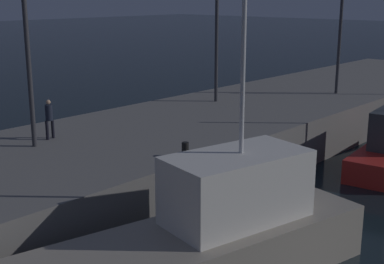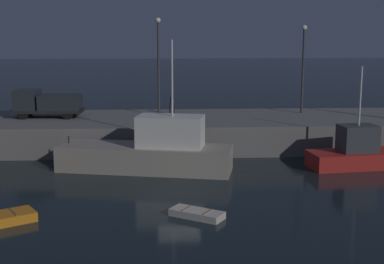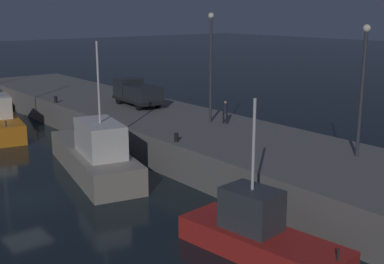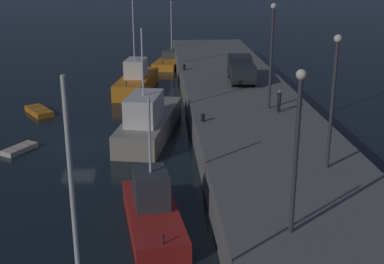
{
  "view_description": "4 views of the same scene",
  "coord_description": "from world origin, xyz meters",
  "px_view_note": "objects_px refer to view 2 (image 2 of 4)",
  "views": [
    {
      "loc": [
        -12.84,
        -4.19,
        8.52
      ],
      "look_at": [
        5.0,
        12.09,
        2.33
      ],
      "focal_mm": 50.63,
      "sensor_mm": 36.0,
      "label": 1
    },
    {
      "loc": [
        -0.85,
        -30.82,
        9.51
      ],
      "look_at": [
        1.29,
        9.78,
        1.9
      ],
      "focal_mm": 50.67,
      "sensor_mm": 36.0,
      "label": 2
    },
    {
      "loc": [
        27.74,
        -9.48,
        10.74
      ],
      "look_at": [
        1.04,
        11.62,
        2.55
      ],
      "focal_mm": 47.32,
      "sensor_mm": 36.0,
      "label": 3
    },
    {
      "loc": [
        38.76,
        6.03,
        13.94
      ],
      "look_at": [
        3.84,
        8.67,
        2.21
      ],
      "focal_mm": 49.23,
      "sensor_mm": 36.0,
      "label": 4
    }
  ],
  "objects_px": {
    "fishing_boat_blue": "(151,152)",
    "rowboat_white_mid": "(197,214)",
    "bollard_west": "(200,123)",
    "lamp_post_west": "(158,59)",
    "dockworker": "(172,103)",
    "lamp_post_east": "(303,62)",
    "fishing_trawler_red": "(363,153)",
    "utility_truck": "(47,103)"
  },
  "relations": [
    {
      "from": "fishing_boat_blue",
      "to": "rowboat_white_mid",
      "type": "distance_m",
      "value": 10.09
    },
    {
      "from": "bollard_west",
      "to": "lamp_post_west",
      "type": "bearing_deg",
      "value": 119.46
    },
    {
      "from": "dockworker",
      "to": "lamp_post_east",
      "type": "bearing_deg",
      "value": 0.74
    },
    {
      "from": "fishing_boat_blue",
      "to": "bollard_west",
      "type": "distance_m",
      "value": 5.61
    },
    {
      "from": "fishing_boat_blue",
      "to": "rowboat_white_mid",
      "type": "xyz_separation_m",
      "value": [
        2.57,
        -9.69,
        -1.16
      ]
    },
    {
      "from": "fishing_trawler_red",
      "to": "dockworker",
      "type": "xyz_separation_m",
      "value": [
        -13.35,
        9.93,
        2.38
      ]
    },
    {
      "from": "rowboat_white_mid",
      "to": "lamp_post_east",
      "type": "distance_m",
      "value": 23.56
    },
    {
      "from": "lamp_post_west",
      "to": "fishing_boat_blue",
      "type": "bearing_deg",
      "value": -92.96
    },
    {
      "from": "rowboat_white_mid",
      "to": "lamp_post_east",
      "type": "bearing_deg",
      "value": 62.38
    },
    {
      "from": "lamp_post_east",
      "to": "dockworker",
      "type": "distance_m",
      "value": 11.96
    },
    {
      "from": "rowboat_white_mid",
      "to": "utility_truck",
      "type": "height_order",
      "value": "utility_truck"
    },
    {
      "from": "lamp_post_west",
      "to": "utility_truck",
      "type": "distance_m",
      "value": 10.03
    },
    {
      "from": "lamp_post_west",
      "to": "bollard_west",
      "type": "xyz_separation_m",
      "value": [
        3.17,
        -5.61,
        -4.5
      ]
    },
    {
      "from": "utility_truck",
      "to": "dockworker",
      "type": "relative_size",
      "value": 3.36
    },
    {
      "from": "lamp_post_west",
      "to": "fishing_trawler_red",
      "type": "bearing_deg",
      "value": -33.02
    },
    {
      "from": "rowboat_white_mid",
      "to": "lamp_post_west",
      "type": "relative_size",
      "value": 0.36
    },
    {
      "from": "fishing_trawler_red",
      "to": "lamp_post_east",
      "type": "xyz_separation_m",
      "value": [
        -1.92,
        10.08,
        5.87
      ]
    },
    {
      "from": "fishing_trawler_red",
      "to": "bollard_west",
      "type": "xyz_separation_m",
      "value": [
        -11.3,
        3.79,
        1.67
      ]
    },
    {
      "from": "fishing_trawler_red",
      "to": "rowboat_white_mid",
      "type": "relative_size",
      "value": 2.79
    },
    {
      "from": "fishing_boat_blue",
      "to": "bollard_west",
      "type": "height_order",
      "value": "fishing_boat_blue"
    },
    {
      "from": "rowboat_white_mid",
      "to": "utility_truck",
      "type": "xyz_separation_m",
      "value": [
        -11.42,
        18.63,
        3.4
      ]
    },
    {
      "from": "rowboat_white_mid",
      "to": "fishing_boat_blue",
      "type": "bearing_deg",
      "value": 104.87
    },
    {
      "from": "fishing_trawler_red",
      "to": "lamp_post_west",
      "type": "xyz_separation_m",
      "value": [
        -14.47,
        9.4,
        6.18
      ]
    },
    {
      "from": "fishing_boat_blue",
      "to": "lamp_post_west",
      "type": "distance_m",
      "value": 11.28
    },
    {
      "from": "fishing_trawler_red",
      "to": "dockworker",
      "type": "distance_m",
      "value": 16.81
    },
    {
      "from": "fishing_trawler_red",
      "to": "rowboat_white_mid",
      "type": "xyz_separation_m",
      "value": [
        -12.39,
        -9.95,
        -0.79
      ]
    },
    {
      "from": "fishing_trawler_red",
      "to": "lamp_post_east",
      "type": "distance_m",
      "value": 11.82
    },
    {
      "from": "rowboat_white_mid",
      "to": "fishing_trawler_red",
      "type": "bearing_deg",
      "value": 38.75
    },
    {
      "from": "lamp_post_west",
      "to": "bollard_west",
      "type": "distance_m",
      "value": 7.86
    },
    {
      "from": "lamp_post_east",
      "to": "bollard_west",
      "type": "distance_m",
      "value": 12.05
    },
    {
      "from": "fishing_boat_blue",
      "to": "lamp_post_west",
      "type": "bearing_deg",
      "value": 87.04
    },
    {
      "from": "utility_truck",
      "to": "dockworker",
      "type": "bearing_deg",
      "value": 6.82
    },
    {
      "from": "fishing_trawler_red",
      "to": "utility_truck",
      "type": "distance_m",
      "value": 25.48
    },
    {
      "from": "lamp_post_west",
      "to": "bollard_west",
      "type": "relative_size",
      "value": 14.47
    },
    {
      "from": "utility_truck",
      "to": "lamp_post_west",
      "type": "bearing_deg",
      "value": 4.4
    },
    {
      "from": "fishing_trawler_red",
      "to": "bollard_west",
      "type": "relative_size",
      "value": 14.55
    },
    {
      "from": "fishing_trawler_red",
      "to": "fishing_boat_blue",
      "type": "relative_size",
      "value": 0.67
    },
    {
      "from": "fishing_boat_blue",
      "to": "fishing_trawler_red",
      "type": "bearing_deg",
      "value": 0.97
    },
    {
      "from": "fishing_boat_blue",
      "to": "bollard_west",
      "type": "xyz_separation_m",
      "value": [
        3.67,
        4.04,
        1.31
      ]
    },
    {
      "from": "fishing_boat_blue",
      "to": "lamp_post_east",
      "type": "height_order",
      "value": "lamp_post_east"
    },
    {
      "from": "fishing_boat_blue",
      "to": "lamp_post_west",
      "type": "height_order",
      "value": "lamp_post_west"
    },
    {
      "from": "fishing_trawler_red",
      "to": "lamp_post_east",
      "type": "bearing_deg",
      "value": 100.76
    }
  ]
}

